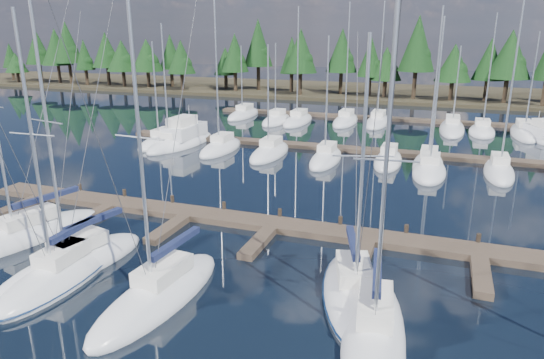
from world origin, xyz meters
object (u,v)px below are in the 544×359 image
at_px(main_dock, 271,228).
at_px(front_sailboat_4, 354,294).
at_px(motor_yacht_left, 185,139).
at_px(front_sailboat_1, 59,276).
at_px(front_sailboat_5, 374,334).
at_px(front_sailboat_0, 24,236).
at_px(front_sailboat_3, 159,294).
at_px(front_sailboat_2, 74,263).
at_px(motor_yacht_right, 540,137).

relative_size(main_dock, front_sailboat_4, 3.46).
bearing_deg(motor_yacht_left, front_sailboat_4, -48.02).
xyz_separation_m(front_sailboat_1, front_sailboat_5, (15.45, 0.40, 0.00)).
xyz_separation_m(front_sailboat_0, front_sailboat_4, (19.67, 0.00, -0.02)).
bearing_deg(front_sailboat_1, front_sailboat_4, 12.75).
relative_size(main_dock, front_sailboat_0, 2.99).
height_order(main_dock, front_sailboat_3, front_sailboat_3).
height_order(front_sailboat_1, front_sailboat_2, front_sailboat_2).
relative_size(front_sailboat_2, front_sailboat_3, 1.01).
relative_size(front_sailboat_0, front_sailboat_3, 1.04).
height_order(front_sailboat_5, motor_yacht_right, front_sailboat_5).
relative_size(front_sailboat_4, motor_yacht_right, 1.53).
bearing_deg(front_sailboat_5, front_sailboat_3, -178.45).
distance_m(main_dock, motor_yacht_left, 26.29).
distance_m(front_sailboat_0, front_sailboat_2, 5.62).
bearing_deg(front_sailboat_1, front_sailboat_2, 100.05).
distance_m(front_sailboat_1, front_sailboat_3, 5.65).
relative_size(main_dock, front_sailboat_2, 3.07).
relative_size(front_sailboat_2, front_sailboat_5, 1.03).
bearing_deg(front_sailboat_5, front_sailboat_2, 176.57).
height_order(front_sailboat_2, front_sailboat_3, front_sailboat_2).
bearing_deg(front_sailboat_2, front_sailboat_1, -79.95).
distance_m(front_sailboat_0, front_sailboat_4, 19.67).
bearing_deg(front_sailboat_1, motor_yacht_right, 57.96).
bearing_deg(front_sailboat_2, motor_yacht_left, 108.13).
xyz_separation_m(front_sailboat_4, motor_yacht_left, (-23.55, 26.17, 0.27)).
bearing_deg(front_sailboat_0, front_sailboat_4, 0.00).
distance_m(front_sailboat_2, front_sailboat_4, 14.49).
distance_m(front_sailboat_1, front_sailboat_5, 15.46).
xyz_separation_m(front_sailboat_3, front_sailboat_5, (9.80, 0.27, -0.00)).
bearing_deg(front_sailboat_3, front_sailboat_5, 1.55).
height_order(front_sailboat_1, front_sailboat_4, front_sailboat_1).
distance_m(front_sailboat_0, motor_yacht_right, 53.09).
bearing_deg(front_sailboat_3, motor_yacht_left, 117.26).
bearing_deg(front_sailboat_2, front_sailboat_4, 7.36).
distance_m(front_sailboat_5, motor_yacht_left, 38.17).
relative_size(front_sailboat_0, motor_yacht_right, 1.77).
distance_m(front_sailboat_3, motor_yacht_left, 32.88).
bearing_deg(front_sailboat_1, motor_yacht_left, 107.77).
bearing_deg(motor_yacht_left, front_sailboat_0, -81.58).
bearing_deg(front_sailboat_0, main_dock, 25.28).
bearing_deg(front_sailboat_1, front_sailboat_5, 1.49).
xyz_separation_m(main_dock, front_sailboat_3, (-2.17, -9.37, 0.09)).
distance_m(front_sailboat_4, motor_yacht_right, 43.50).
height_order(front_sailboat_0, front_sailboat_3, front_sailboat_0).
bearing_deg(motor_yacht_right, front_sailboat_5, -105.70).
distance_m(front_sailboat_1, motor_yacht_right, 52.48).
bearing_deg(front_sailboat_2, main_dock, 45.39).
bearing_deg(front_sailboat_0, front_sailboat_3, -15.31).
bearing_deg(main_dock, front_sailboat_2, -134.61).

